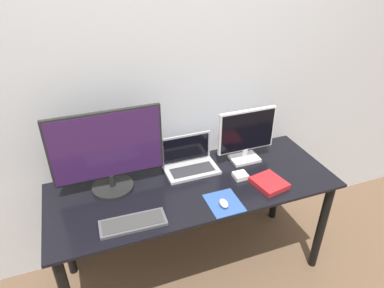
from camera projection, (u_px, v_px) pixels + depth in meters
wall_back at (173, 86)px, 2.16m from camera, size 7.00×0.05×2.50m
desk at (194, 200)px, 2.16m from camera, size 1.76×0.66×0.75m
monitor_left at (108, 152)px, 1.94m from camera, size 0.64×0.25×0.51m
monitor_right at (246, 135)px, 2.24m from camera, size 0.40×0.13×0.37m
laptop at (189, 161)px, 2.23m from camera, size 0.34×0.21×0.21m
keyboard at (133, 223)px, 1.80m from camera, size 0.36×0.15×0.02m
mousepad at (224, 203)px, 1.95m from camera, size 0.18×0.21×0.00m
mouse at (224, 203)px, 1.91m from camera, size 0.05×0.07×0.04m
book at (269, 183)px, 2.09m from camera, size 0.20×0.22×0.03m
power_brick at (240, 176)px, 2.15m from camera, size 0.08×0.08×0.03m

